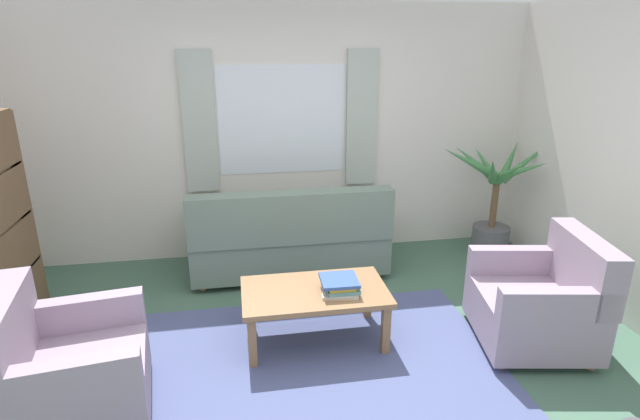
{
  "coord_description": "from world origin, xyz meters",
  "views": [
    {
      "loc": [
        -0.49,
        -2.94,
        2.23
      ],
      "look_at": [
        0.14,
        0.7,
        0.97
      ],
      "focal_mm": 28.05,
      "sensor_mm": 36.0,
      "label": 1
    }
  ],
  "objects_px": {
    "armchair_left": "(65,371)",
    "armchair_right": "(542,301)",
    "book_stack_on_table": "(340,285)",
    "potted_plant": "(494,206)",
    "coffee_table": "(315,296)",
    "couch": "(289,239)"
  },
  "relations": [
    {
      "from": "armchair_left",
      "to": "armchair_right",
      "type": "bearing_deg",
      "value": -93.06
    },
    {
      "from": "book_stack_on_table",
      "to": "potted_plant",
      "type": "bearing_deg",
      "value": 34.79
    },
    {
      "from": "potted_plant",
      "to": "armchair_right",
      "type": "bearing_deg",
      "value": -105.43
    },
    {
      "from": "coffee_table",
      "to": "book_stack_on_table",
      "type": "xyz_separation_m",
      "value": [
        0.18,
        -0.06,
        0.11
      ]
    },
    {
      "from": "couch",
      "to": "armchair_right",
      "type": "bearing_deg",
      "value": 138.54
    },
    {
      "from": "book_stack_on_table",
      "to": "potted_plant",
      "type": "distance_m",
      "value": 2.38
    },
    {
      "from": "armchair_left",
      "to": "potted_plant",
      "type": "relative_size",
      "value": 0.75
    },
    {
      "from": "armchair_right",
      "to": "book_stack_on_table",
      "type": "relative_size",
      "value": 2.95
    },
    {
      "from": "armchair_left",
      "to": "coffee_table",
      "type": "xyz_separation_m",
      "value": [
        1.62,
        0.6,
        0.03
      ]
    },
    {
      "from": "potted_plant",
      "to": "armchair_left",
      "type": "bearing_deg",
      "value": -153.14
    },
    {
      "from": "potted_plant",
      "to": "book_stack_on_table",
      "type": "bearing_deg",
      "value": -145.21
    },
    {
      "from": "couch",
      "to": "armchair_right",
      "type": "distance_m",
      "value": 2.33
    },
    {
      "from": "armchair_right",
      "to": "book_stack_on_table",
      "type": "xyz_separation_m",
      "value": [
        -1.51,
        0.26,
        0.14
      ]
    },
    {
      "from": "armchair_left",
      "to": "book_stack_on_table",
      "type": "height_order",
      "value": "armchair_left"
    },
    {
      "from": "couch",
      "to": "book_stack_on_table",
      "type": "bearing_deg",
      "value": 100.49
    },
    {
      "from": "armchair_left",
      "to": "book_stack_on_table",
      "type": "bearing_deg",
      "value": -81.12
    },
    {
      "from": "armchair_right",
      "to": "potted_plant",
      "type": "bearing_deg",
      "value": 174.59
    },
    {
      "from": "couch",
      "to": "book_stack_on_table",
      "type": "height_order",
      "value": "couch"
    },
    {
      "from": "armchair_right",
      "to": "potted_plant",
      "type": "relative_size",
      "value": 0.77
    },
    {
      "from": "couch",
      "to": "book_stack_on_table",
      "type": "distance_m",
      "value": 1.31
    },
    {
      "from": "armchair_right",
      "to": "armchair_left",
      "type": "bearing_deg",
      "value": -75.15
    },
    {
      "from": "armchair_left",
      "to": "book_stack_on_table",
      "type": "xyz_separation_m",
      "value": [
        1.8,
        0.54,
        0.14
      ]
    }
  ]
}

